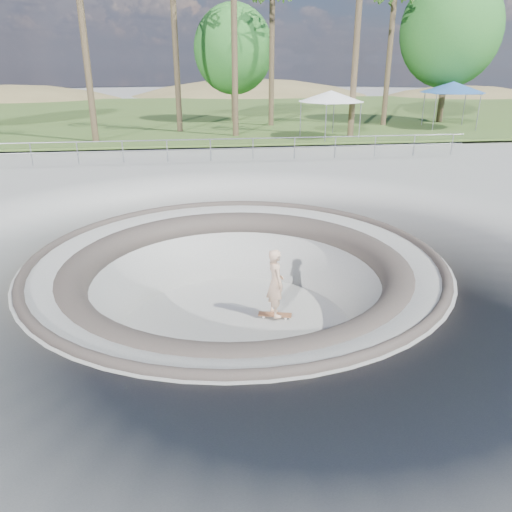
{
  "coord_description": "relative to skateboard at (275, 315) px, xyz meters",
  "views": [
    {
      "loc": [
        -1.08,
        -11.53,
        4.62
      ],
      "look_at": [
        0.54,
        0.3,
        -0.1
      ],
      "focal_mm": 35.0,
      "sensor_mm": 36.0,
      "label": 1
    }
  ],
  "objects": [
    {
      "name": "ground",
      "position": [
        -1.06,
        -0.26,
        1.83
      ],
      "size": [
        180.0,
        180.0,
        0.0
      ],
      "primitive_type": "plane",
      "color": "#A0A09B",
      "rests_on": "ground"
    },
    {
      "name": "skate_bowl",
      "position": [
        -1.06,
        -0.26,
        -0.0
      ],
      "size": [
        14.0,
        14.0,
        4.1
      ],
      "color": "#A0A09B",
      "rests_on": "ground"
    },
    {
      "name": "grass_strip",
      "position": [
        -1.06,
        33.74,
        2.05
      ],
      "size": [
        180.0,
        36.0,
        0.12
      ],
      "color": "#435C25",
      "rests_on": "ground"
    },
    {
      "name": "distant_hills",
      "position": [
        2.72,
        56.91,
        -5.19
      ],
      "size": [
        103.2,
        45.0,
        28.6
      ],
      "color": "brown",
      "rests_on": "ground"
    },
    {
      "name": "safety_railing",
      "position": [
        -1.06,
        11.74,
        2.52
      ],
      "size": [
        25.0,
        0.06,
        1.03
      ],
      "color": "gray",
      "rests_on": "ground"
    },
    {
      "name": "skateboard",
      "position": [
        0.0,
        0.0,
        0.0
      ],
      "size": [
        0.94,
        0.47,
        0.09
      ],
      "color": "brown",
      "rests_on": "ground"
    },
    {
      "name": "skater",
      "position": [
        -0.0,
        -0.0,
        0.96
      ],
      "size": [
        0.57,
        0.76,
        1.88
      ],
      "primitive_type": "imported",
      "rotation": [
        0.0,
        0.0,
        1.77
      ],
      "color": "#E1B491",
      "rests_on": "skateboard"
    },
    {
      "name": "canopy_white",
      "position": [
        6.32,
        17.74,
        4.44
      ],
      "size": [
        4.9,
        4.9,
        2.67
      ],
      "color": "gray",
      "rests_on": "ground"
    },
    {
      "name": "canopy_blue",
      "position": [
        15.53,
        20.93,
        4.72
      ],
      "size": [
        5.8,
        5.8,
        2.98
      ],
      "color": "gray",
      "rests_on": "ground"
    },
    {
      "name": "bushy_tree_mid",
      "position": [
        1.52,
        26.82,
        7.1
      ],
      "size": [
        5.7,
        5.18,
        8.22
      ],
      "color": "brown",
      "rests_on": "ground"
    },
    {
      "name": "bushy_tree_right",
      "position": [
        16.51,
        24.12,
        8.31
      ],
      "size": [
        7.05,
        6.41,
        10.17
      ],
      "color": "brown",
      "rests_on": "ground"
    }
  ]
}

